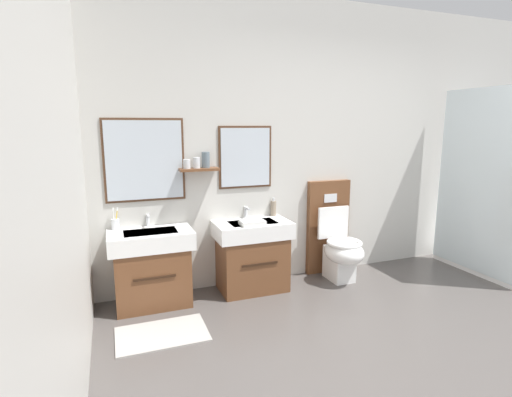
# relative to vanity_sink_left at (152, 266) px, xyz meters

# --- Properties ---
(ground_plane) EXTENTS (6.32, 5.53, 0.10)m
(ground_plane) POSITION_rel_vanity_sink_left_xyz_m (1.94, -1.86, -0.40)
(ground_plane) COLOR #4C4744
(ground_plane) RESTS_ON ground
(wall_back) EXTENTS (5.12, 0.27, 2.79)m
(wall_back) POSITION_rel_vanity_sink_left_xyz_m (1.92, 0.25, 1.04)
(wall_back) COLOR beige
(wall_back) RESTS_ON ground
(wall_left) EXTENTS (0.12, 4.33, 2.79)m
(wall_left) POSITION_rel_vanity_sink_left_xyz_m (-0.56, -1.86, 1.04)
(wall_left) COLOR beige
(wall_left) RESTS_ON ground
(bath_mat) EXTENTS (0.68, 0.44, 0.01)m
(bath_mat) POSITION_rel_vanity_sink_left_xyz_m (-0.00, -0.58, -0.35)
(bath_mat) COLOR #9E9993
(bath_mat) RESTS_ON ground
(vanity_sink_left) EXTENTS (0.72, 0.45, 0.67)m
(vanity_sink_left) POSITION_rel_vanity_sink_left_xyz_m (0.00, 0.00, 0.00)
(vanity_sink_left) COLOR brown
(vanity_sink_left) RESTS_ON ground
(tap_on_left_sink) EXTENTS (0.03, 0.13, 0.11)m
(tap_on_left_sink) POSITION_rel_vanity_sink_left_xyz_m (-0.00, 0.16, 0.39)
(tap_on_left_sink) COLOR silver
(tap_on_left_sink) RESTS_ON vanity_sink_left
(vanity_sink_right) EXTENTS (0.72, 0.45, 0.67)m
(vanity_sink_right) POSITION_rel_vanity_sink_left_xyz_m (0.94, 0.00, 0.00)
(vanity_sink_right) COLOR brown
(vanity_sink_right) RESTS_ON ground
(tap_on_right_sink) EXTENTS (0.03, 0.13, 0.11)m
(tap_on_right_sink) POSITION_rel_vanity_sink_left_xyz_m (0.94, 0.16, 0.39)
(tap_on_right_sink) COLOR silver
(tap_on_right_sink) RESTS_ON vanity_sink_right
(toilet) EXTENTS (0.48, 0.62, 1.00)m
(toilet) POSITION_rel_vanity_sink_left_xyz_m (1.86, -0.01, 0.02)
(toilet) COLOR brown
(toilet) RESTS_ON ground
(toothbrush_cup) EXTENTS (0.07, 0.07, 0.19)m
(toothbrush_cup) POSITION_rel_vanity_sink_left_xyz_m (-0.28, 0.15, 0.37)
(toothbrush_cup) COLOR silver
(toothbrush_cup) RESTS_ON vanity_sink_left
(soap_dispenser) EXTENTS (0.06, 0.06, 0.19)m
(soap_dispenser) POSITION_rel_vanity_sink_left_xyz_m (1.23, 0.16, 0.40)
(soap_dispenser) COLOR gray
(soap_dispenser) RESTS_ON vanity_sink_right
(folded_hand_towel) EXTENTS (0.22, 0.16, 0.04)m
(folded_hand_towel) POSITION_rel_vanity_sink_left_xyz_m (0.90, -0.13, 0.34)
(folded_hand_towel) COLOR white
(folded_hand_towel) RESTS_ON vanity_sink_right
(shower_tray) EXTENTS (0.98, 1.02, 1.95)m
(shower_tray) POSITION_rel_vanity_sink_left_xyz_m (3.58, -0.44, 0.05)
(shower_tray) COLOR white
(shower_tray) RESTS_ON ground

